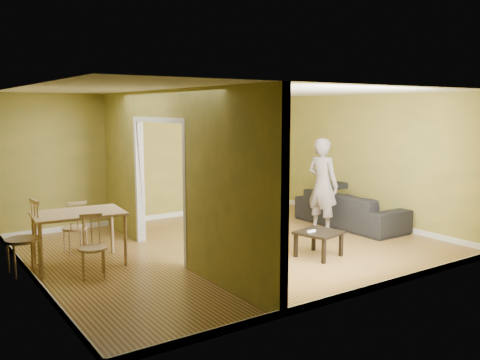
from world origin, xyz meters
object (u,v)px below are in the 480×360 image
sofa (350,204)px  coffee_table (319,235)px  chair_near (93,246)px  chair_far (75,227)px  bookshelf (211,171)px  dining_table (78,217)px  person (323,177)px  chair_left (22,237)px

sofa → coffee_table: (-1.96, -1.22, -0.10)m
sofa → chair_near: sofa is taller
chair_far → bookshelf: bearing=-160.0°
coffee_table → chair_far: (-3.11, 2.36, 0.09)m
dining_table → chair_near: chair_near is taller
bookshelf → chair_far: 3.74m
bookshelf → coffee_table: size_ratio=3.13×
person → coffee_table: bearing=125.7°
chair_far → person: bearing=161.7°
sofa → chair_left: (-5.98, 0.48, 0.08)m
coffee_table → bookshelf: bearing=85.5°
person → dining_table: 4.46m
sofa → bookshelf: bookshelf is taller
chair_far → dining_table: bearing=76.3°
dining_table → chair_far: size_ratio=1.48×
chair_left → chair_far: 1.13m
coffee_table → chair_near: (-3.25, 1.02, 0.09)m
sofa → chair_near: (-5.21, -0.21, -0.01)m
bookshelf → chair_left: 4.82m
chair_near → coffee_table: bearing=-3.0°
person → bookshelf: 2.77m
chair_near → chair_left: bearing=152.6°
dining_table → chair_far: bearing=79.3°
chair_left → chair_near: size_ratio=1.21×
chair_far → chair_near: bearing=81.0°
person → chair_far: 4.49m
chair_far → sofa: bearing=164.3°
bookshelf → sofa: bearing=-57.3°
person → dining_table: person is taller
sofa → person: person is taller
bookshelf → coffee_table: bearing=-94.5°
sofa → chair_left: 6.00m
coffee_table → dining_table: dining_table is taller
person → bookshelf: size_ratio=1.09×
sofa → bookshelf: bearing=32.9°
chair_left → sofa: bearing=80.4°
chair_near → bookshelf: bearing=52.6°
chair_near → dining_table: bearing=103.2°
sofa → chair_near: bearing=92.4°
coffee_table → person: bearing=45.2°
sofa → chair_near: 5.22m
bookshelf → chair_near: bearing=-141.8°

